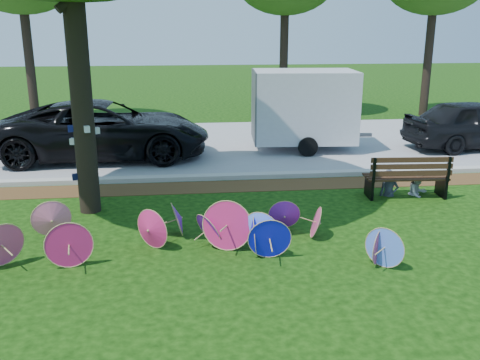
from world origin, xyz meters
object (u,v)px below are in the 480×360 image
object	(u,v)px
black_van	(104,130)
park_bench	(406,176)
parasol_pile	(202,231)
person_right	(419,172)
person_left	(391,171)
dark_pickup	(477,124)
cargo_trailer	(304,106)

from	to	relation	value
black_van	park_bench	xyz separation A→B (m)	(7.43, -4.53, -0.36)
parasol_pile	person_right	bearing A→B (deg)	27.54
person_left	person_right	world-z (taller)	person_left
park_bench	dark_pickup	bearing A→B (deg)	50.40
dark_pickup	park_bench	world-z (taller)	dark_pickup
parasol_pile	park_bench	xyz separation A→B (m)	(4.84, 2.65, 0.13)
parasol_pile	dark_pickup	xyz separation A→B (m)	(9.12, 7.25, 0.41)
black_van	person_left	world-z (taller)	black_van
dark_pickup	park_bench	bearing A→B (deg)	131.88
park_bench	parasol_pile	bearing A→B (deg)	-147.83
black_van	dark_pickup	bearing A→B (deg)	-89.76
parasol_pile	cargo_trailer	world-z (taller)	cargo_trailer
person_right	parasol_pile	bearing A→B (deg)	-173.63
black_van	park_bench	bearing A→B (deg)	-121.42
dark_pickup	black_van	bearing A→B (deg)	85.20
parasol_pile	park_bench	distance (m)	5.52
black_van	person_right	xyz separation A→B (m)	(7.78, -4.48, -0.31)
parasol_pile	black_van	bearing A→B (deg)	109.87
person_left	cargo_trailer	bearing A→B (deg)	115.37
cargo_trailer	park_bench	size ratio (longest dim) A/B	1.63
person_right	dark_pickup	bearing A→B (deg)	27.93
cargo_trailer	park_bench	distance (m)	5.29
person_left	person_right	bearing A→B (deg)	14.73
dark_pickup	person_left	xyz separation A→B (m)	(-4.63, -4.54, -0.18)
park_bench	person_left	size ratio (longest dim) A/B	1.59
dark_pickup	cargo_trailer	xyz separation A→B (m)	(-5.57, 0.46, 0.61)
black_van	cargo_trailer	xyz separation A→B (m)	(6.14, 0.52, 0.54)
cargo_trailer	black_van	bearing A→B (deg)	-171.19
park_bench	black_van	bearing A→B (deg)	152.06
cargo_trailer	person_right	distance (m)	5.33
person_left	dark_pickup	bearing A→B (deg)	59.16
cargo_trailer	person_right	world-z (taller)	cargo_trailer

